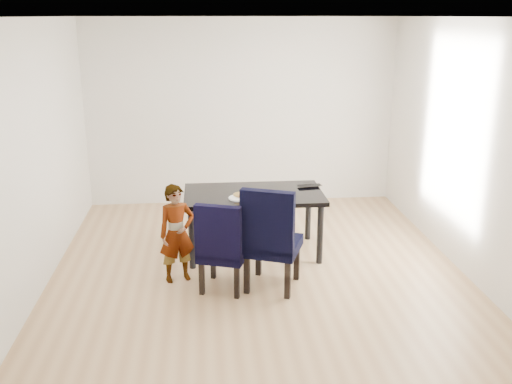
{
  "coord_description": "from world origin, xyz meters",
  "views": [
    {
      "loc": [
        -0.56,
        -5.77,
        2.72
      ],
      "look_at": [
        0.0,
        0.2,
        0.85
      ],
      "focal_mm": 40.0,
      "sensor_mm": 36.0,
      "label": 1
    }
  ],
  "objects": [
    {
      "name": "chair_right",
      "position": [
        0.12,
        -0.4,
        0.56
      ],
      "size": [
        0.7,
        0.71,
        1.11
      ],
      "primitive_type": "cube",
      "rotation": [
        0.0,
        0.0,
        -0.36
      ],
      "color": "black",
      "rests_on": "floor"
    },
    {
      "name": "ceiling",
      "position": [
        0.0,
        0.0,
        2.71
      ],
      "size": [
        4.5,
        5.0,
        0.01
      ],
      "primitive_type": "cube",
      "color": "white",
      "rests_on": "wall_back"
    },
    {
      "name": "wall_left",
      "position": [
        -2.25,
        0.0,
        1.35
      ],
      "size": [
        0.01,
        5.0,
        2.7
      ],
      "primitive_type": "cube",
      "color": "silver",
      "rests_on": "ground"
    },
    {
      "name": "wall_front",
      "position": [
        0.0,
        -2.5,
        1.35
      ],
      "size": [
        4.5,
        0.01,
        2.7
      ],
      "primitive_type": "cube",
      "color": "silver",
      "rests_on": "ground"
    },
    {
      "name": "laptop",
      "position": [
        0.68,
        0.7,
        0.76
      ],
      "size": [
        0.31,
        0.23,
        0.02
      ],
      "primitive_type": "imported",
      "rotation": [
        0.0,
        0.0,
        3.29
      ],
      "color": "black",
      "rests_on": "dining_table"
    },
    {
      "name": "child",
      "position": [
        -0.87,
        -0.15,
        0.53
      ],
      "size": [
        0.45,
        0.37,
        1.06
      ],
      "primitive_type": "imported",
      "rotation": [
        0.0,
        0.0,
        0.35
      ],
      "color": "#FB5D15",
      "rests_on": "floor"
    },
    {
      "name": "sandwich",
      "position": [
        -0.17,
        0.3,
        0.79
      ],
      "size": [
        0.16,
        0.08,
        0.06
      ],
      "primitive_type": "ellipsoid",
      "rotation": [
        0.0,
        0.0,
        0.06
      ],
      "color": "#B2873F",
      "rests_on": "plate"
    },
    {
      "name": "plate",
      "position": [
        -0.18,
        0.29,
        0.76
      ],
      "size": [
        0.27,
        0.27,
        0.01
      ],
      "primitive_type": "cylinder",
      "rotation": [
        0.0,
        0.0,
        0.14
      ],
      "color": "white",
      "rests_on": "dining_table"
    },
    {
      "name": "wall_back",
      "position": [
        0.0,
        2.5,
        1.35
      ],
      "size": [
        4.5,
        0.01,
        2.7
      ],
      "primitive_type": "cube",
      "color": "white",
      "rests_on": "ground"
    },
    {
      "name": "cable_tangle",
      "position": [
        0.08,
        0.36,
        0.75
      ],
      "size": [
        0.15,
        0.15,
        0.01
      ],
      "primitive_type": "torus",
      "rotation": [
        0.0,
        0.0,
        0.12
      ],
      "color": "black",
      "rests_on": "dining_table"
    },
    {
      "name": "dining_table",
      "position": [
        0.0,
        0.5,
        0.38
      ],
      "size": [
        1.6,
        0.9,
        0.75
      ],
      "primitive_type": "cube",
      "color": "black",
      "rests_on": "floor"
    },
    {
      "name": "chair_left",
      "position": [
        -0.38,
        -0.39,
        0.48
      ],
      "size": [
        0.59,
        0.6,
        0.96
      ],
      "primitive_type": "cube",
      "rotation": [
        0.0,
        0.0,
        -0.32
      ],
      "color": "black",
      "rests_on": "floor"
    },
    {
      "name": "floor",
      "position": [
        0.0,
        0.0,
        -0.01
      ],
      "size": [
        4.5,
        5.0,
        0.01
      ],
      "primitive_type": "cube",
      "color": "tan",
      "rests_on": "ground"
    },
    {
      "name": "wall_right",
      "position": [
        2.25,
        0.0,
        1.35
      ],
      "size": [
        0.01,
        5.0,
        2.7
      ],
      "primitive_type": "cube",
      "color": "silver",
      "rests_on": "ground"
    }
  ]
}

